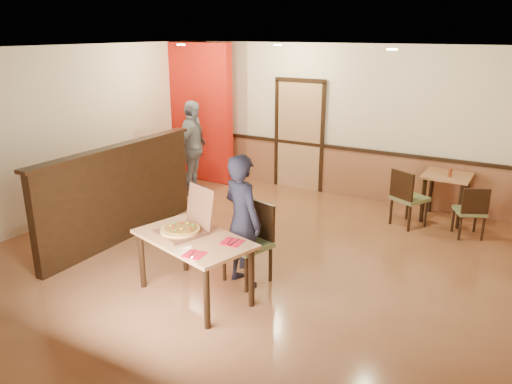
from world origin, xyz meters
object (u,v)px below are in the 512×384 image
(side_table, at_px, (447,185))
(passerby, at_px, (192,148))
(diner_chair, at_px, (252,239))
(condiment, at_px, (450,173))
(pizza_box, at_px, (184,228))
(diner, at_px, (242,221))
(side_chair_left, at_px, (407,196))
(side_chair_right, at_px, (471,210))
(main_table, at_px, (194,246))

(side_table, height_order, passerby, passerby)
(diner_chair, xyz_separation_m, passerby, (-2.72, 2.45, 0.35))
(diner_chair, relative_size, side_table, 1.28)
(passerby, distance_m, condiment, 4.56)
(pizza_box, bearing_deg, diner_chair, 69.95)
(pizza_box, xyz_separation_m, condiment, (2.31, 3.90, 0.03))
(side_table, bearing_deg, condiment, -70.32)
(diner, xyz_separation_m, pizza_box, (-0.49, -0.51, -0.01))
(diner_chair, distance_m, condiment, 3.71)
(side_chair_left, height_order, side_table, side_chair_left)
(side_chair_right, xyz_separation_m, diner, (-2.25, -2.93, 0.38))
(main_table, xyz_separation_m, passerby, (-2.36, 3.16, 0.25))
(main_table, xyz_separation_m, side_chair_left, (1.61, 3.48, -0.14))
(side_chair_right, bearing_deg, main_table, 27.61)
(side_chair_left, distance_m, side_chair_right, 0.96)
(side_table, distance_m, pizza_box, 4.63)
(side_table, distance_m, passerby, 4.55)
(diner, bearing_deg, pizza_box, 68.30)
(diner_chair, distance_m, passerby, 3.67)
(diner, bearing_deg, side_chair_left, -91.72)
(side_chair_right, bearing_deg, side_table, -77.79)
(main_table, height_order, diner_chair, diner_chair)
(main_table, xyz_separation_m, pizza_box, (-0.17, 0.05, 0.17))
(side_chair_right, height_order, side_table, side_chair_right)
(main_table, distance_m, pizza_box, 0.25)
(side_chair_right, height_order, condiment, condiment)
(main_table, bearing_deg, side_table, 79.02)
(diner_chair, bearing_deg, condiment, 78.11)
(diner_chair, relative_size, side_chair_left, 1.07)
(condiment, bearing_deg, main_table, -118.41)
(side_table, bearing_deg, passerby, -168.15)
(main_table, relative_size, diner, 0.95)
(main_table, distance_m, passerby, 3.95)
(side_chair_right, height_order, pizza_box, pizza_box)
(diner_chair, xyz_separation_m, diner, (-0.04, -0.15, 0.28))
(side_chair_left, relative_size, side_chair_right, 1.14)
(condiment, bearing_deg, diner_chair, -118.71)
(side_chair_left, relative_size, diner, 0.56)
(side_chair_left, distance_m, condiment, 0.79)
(diner_chair, relative_size, pizza_box, 1.43)
(side_chair_left, xyz_separation_m, pizza_box, (-1.78, -3.43, 0.31))
(diner_chair, height_order, diner, diner)
(diner, distance_m, passerby, 3.73)
(passerby, relative_size, pizza_box, 2.56)
(condiment, bearing_deg, side_chair_right, -47.55)
(passerby, height_order, pizza_box, passerby)
(side_table, height_order, pizza_box, pizza_box)
(side_chair_right, distance_m, pizza_box, 4.41)
(side_table, bearing_deg, diner, -116.65)
(main_table, relative_size, side_chair_right, 1.92)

